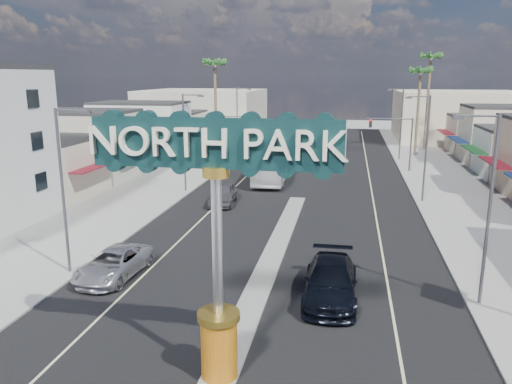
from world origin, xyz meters
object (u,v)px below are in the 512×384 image
at_px(streetlight_r_far, 400,120).
at_px(palm_left_far, 215,68).
at_px(suv_left, 114,264).
at_px(traffic_signal_left, 234,130).
at_px(streetlight_l_near, 65,183).
at_px(streetlight_l_mid, 186,138).
at_px(streetlight_r_near, 486,201).
at_px(palm_right_mid, 420,75).
at_px(streetlight_l_far, 238,118).
at_px(palm_right_far, 431,62).
at_px(traffic_signal_right, 395,134).
at_px(streetlight_r_mid, 425,143).
at_px(suv_right, 331,281).
at_px(gateway_sign, 217,221).
at_px(car_parked_left, 223,194).
at_px(city_bus, 273,163).

distance_m(streetlight_r_far, palm_left_far, 24.38).
bearing_deg(suv_left, traffic_signal_left, 95.91).
bearing_deg(streetlight_l_near, palm_left_far, 93.67).
distance_m(streetlight_l_mid, streetlight_r_near, 28.90).
bearing_deg(palm_right_mid, streetlight_r_far, -122.69).
relative_size(streetlight_l_near, streetlight_l_far, 1.00).
bearing_deg(palm_right_far, traffic_signal_right, -107.90).
xyz_separation_m(traffic_signal_left, palm_right_far, (24.18, 18.01, 8.11)).
bearing_deg(streetlight_l_far, palm_right_mid, 9.69).
bearing_deg(streetlight_l_mid, palm_right_far, 51.52).
height_order(traffic_signal_left, streetlight_r_mid, streetlight_r_mid).
relative_size(palm_left_far, suv_right, 2.13).
height_order(streetlight_l_near, suv_right, streetlight_l_near).
bearing_deg(palm_right_far, palm_right_mid, -108.43).
bearing_deg(palm_right_mid, streetlight_r_mid, -95.64).
xyz_separation_m(traffic_signal_left, streetlight_r_near, (19.62, -33.99, 0.79)).
height_order(gateway_sign, palm_right_far, palm_right_far).
bearing_deg(palm_left_far, streetlight_r_mid, -40.48).
height_order(streetlight_r_mid, palm_right_far, palm_right_far).
relative_size(palm_right_far, suv_left, 2.59).
bearing_deg(traffic_signal_left, streetlight_r_far, 22.20).
height_order(palm_right_far, suv_left, palm_right_far).
distance_m(streetlight_l_mid, car_parked_left, 7.16).
distance_m(streetlight_l_near, streetlight_l_far, 42.00).
bearing_deg(palm_left_far, car_parked_left, -73.72).
xyz_separation_m(traffic_signal_right, car_parked_left, (-15.24, -17.78, -3.42)).
distance_m(streetlight_r_mid, palm_right_mid, 26.71).
height_order(suv_left, car_parked_left, car_parked_left).
height_order(streetlight_l_mid, streetlight_r_mid, same).
xyz_separation_m(streetlight_l_mid, suv_right, (14.05, -20.57, -4.17)).
xyz_separation_m(traffic_signal_right, streetlight_r_far, (1.25, 8.01, 0.79)).
bearing_deg(streetlight_l_near, streetlight_r_near, 0.00).
bearing_deg(palm_right_far, streetlight_r_far, -114.55).
height_order(streetlight_l_far, streetlight_r_mid, same).
xyz_separation_m(streetlight_r_mid, streetlight_r_far, (0.00, 22.00, 0.00)).
bearing_deg(palm_right_far, streetlight_l_mid, -128.48).
height_order(traffic_signal_right, streetlight_l_mid, streetlight_l_mid).
distance_m(gateway_sign, suv_left, 12.42).
xyz_separation_m(streetlight_l_mid, palm_right_mid, (23.43, 26.00, 5.54)).
bearing_deg(suv_right, palm_right_far, 77.35).
relative_size(traffic_signal_right, car_parked_left, 1.20).
bearing_deg(streetlight_r_far, car_parked_left, -122.59).
relative_size(gateway_sign, palm_right_far, 0.65).
xyz_separation_m(streetlight_r_near, palm_right_mid, (2.57, 46.00, 5.54)).
bearing_deg(gateway_sign, streetlight_r_far, 78.22).
relative_size(traffic_signal_left, city_bus, 0.49).
bearing_deg(palm_right_mid, palm_left_far, -167.01).
bearing_deg(streetlight_l_far, streetlight_l_mid, -90.00).
xyz_separation_m(streetlight_l_near, palm_right_mid, (23.43, 46.00, 5.54)).
distance_m(streetlight_l_mid, streetlight_r_far, 30.32).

